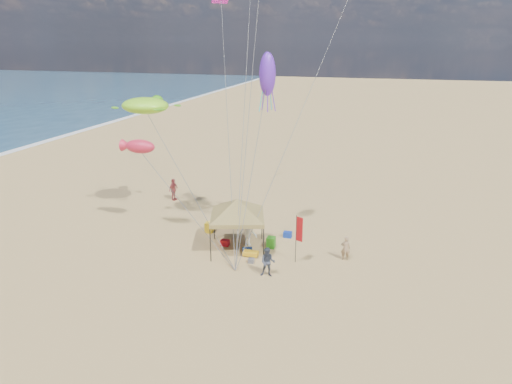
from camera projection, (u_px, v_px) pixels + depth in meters
The scene contains 18 objects.
ground at pixel (241, 277), 25.04m from camera, with size 280.00×280.00×0.00m, color tan.
canopy_tent at pixel (237, 201), 27.25m from camera, with size 6.04×6.04×3.90m.
feather_flag at pixel (299, 232), 25.93m from camera, with size 0.43×0.20×2.99m.
cooler_red at pixel (225, 243), 28.77m from camera, with size 0.54×0.38×0.38m, color #B60E16.
cooler_blue at pixel (288, 235), 29.98m from camera, with size 0.54×0.38×0.38m, color #1433A4.
bag_navy at pixel (247, 250), 27.87m from camera, with size 0.36×0.36×0.60m, color #0D1B3A.
bag_orange at pixel (224, 225), 31.61m from camera, with size 0.36×0.36×0.60m, color #D7650B.
chair_green at pixel (271, 242), 28.45m from camera, with size 0.50×0.50×0.70m, color #277815.
chair_yellow at pixel (209, 227), 30.72m from camera, with size 0.50×0.50×0.70m, color yellow.
crate_grey at pixel (251, 261), 26.56m from camera, with size 0.34×0.30×0.28m, color slate.
beach_cart at pixel (251, 253), 27.34m from camera, with size 0.90×0.50×0.24m, color yellow.
person_near_a at pixel (346, 248), 26.74m from camera, with size 0.55×0.36×1.52m, color #A2815D.
person_near_b at pixel (268, 262), 24.84m from camera, with size 0.83×0.65×1.71m, color #3C4252.
person_near_c at pixel (248, 231), 28.60m from camera, with size 1.22×0.70×1.89m, color silver.
person_far_a at pixel (173, 189), 36.72m from camera, with size 1.07×0.44×1.82m, color #B04348.
turtle_kite at pixel (145, 106), 30.44m from camera, with size 3.27×2.62×1.09m, color #8EEF23.
fish_kite at pixel (140, 146), 28.94m from camera, with size 2.04×1.02×0.91m, color #D12442.
squid_kite at pixel (267, 74), 27.49m from camera, with size 1.02×1.02×2.64m, color #6728D5.
Camera 1 is at (6.98, -21.09, 12.51)m, focal length 31.64 mm.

